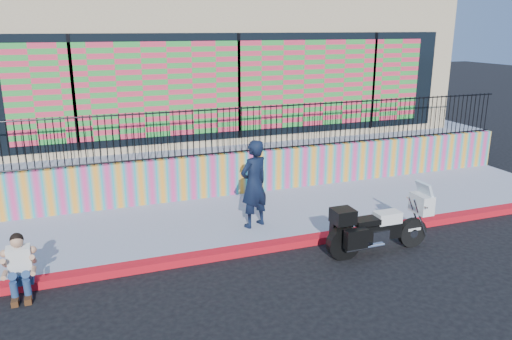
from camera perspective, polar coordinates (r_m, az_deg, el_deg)
name	(u,v)px	position (r m, az deg, el deg)	size (l,w,h in m)	color
ground	(301,245)	(10.62, 5.22, -8.49)	(90.00, 90.00, 0.00)	black
red_curb	(302,241)	(10.59, 5.23, -8.12)	(16.00, 0.30, 0.15)	red
sidewalk	(272,214)	(11.99, 1.87, -5.11)	(16.00, 3.00, 0.15)	#8D92A9
mural_wall	(250,172)	(13.20, -0.69, -0.22)	(16.00, 0.20, 1.10)	#DD3A80
metal_fence	(250,129)	(12.93, -0.71, 4.68)	(15.80, 0.04, 1.20)	black
elevated_platform	(203,136)	(17.97, -6.12, 3.84)	(16.00, 10.00, 1.25)	#8D92A9
storefront_building	(202,62)	(17.40, -6.20, 12.17)	(14.00, 8.06, 4.00)	tan
police_motorcycle	(378,226)	(10.29, 13.75, -6.21)	(2.23, 0.74, 1.39)	black
police_officer	(254,184)	(10.81, -0.23, -1.60)	(0.71, 0.47, 1.95)	black
seated_man	(20,272)	(9.41, -25.36, -10.45)	(0.54, 0.71, 1.06)	navy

